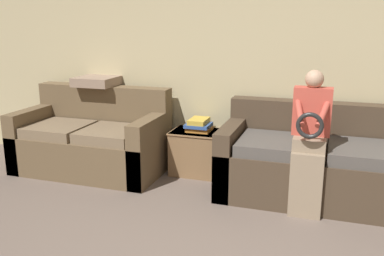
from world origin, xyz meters
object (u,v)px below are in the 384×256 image
at_px(child_left_seated, 310,138).
at_px(couch_main, 324,165).
at_px(book_stack, 199,125).
at_px(throw_pillow, 97,81).
at_px(couch_side, 93,141).
at_px(side_shelf, 199,152).

bearing_deg(child_left_seated, couch_main, 70.27).
bearing_deg(book_stack, child_left_seated, -27.29).
bearing_deg(throw_pillow, book_stack, -1.66).
bearing_deg(throw_pillow, couch_side, -76.14).
distance_m(couch_side, child_left_seated, 2.40).
height_order(side_shelf, throw_pillow, throw_pillow).
height_order(couch_main, child_left_seated, child_left_seated).
bearing_deg(book_stack, couch_main, -10.52).
bearing_deg(side_shelf, couch_main, -10.20).
relative_size(couch_side, side_shelf, 2.73).
height_order(book_stack, throw_pillow, throw_pillow).
distance_m(side_shelf, throw_pillow, 1.43).
height_order(child_left_seated, book_stack, child_left_seated).
height_order(side_shelf, book_stack, book_stack).
relative_size(couch_main, throw_pillow, 4.32).
distance_m(child_left_seated, side_shelf, 1.39).
height_order(child_left_seated, side_shelf, child_left_seated).
bearing_deg(throw_pillow, couch_main, -6.27).
xyz_separation_m(side_shelf, throw_pillow, (-1.24, 0.04, 0.71)).
bearing_deg(side_shelf, book_stack, 113.12).
xyz_separation_m(side_shelf, book_stack, (-0.00, 0.01, 0.30)).
distance_m(couch_main, throw_pillow, 2.64).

